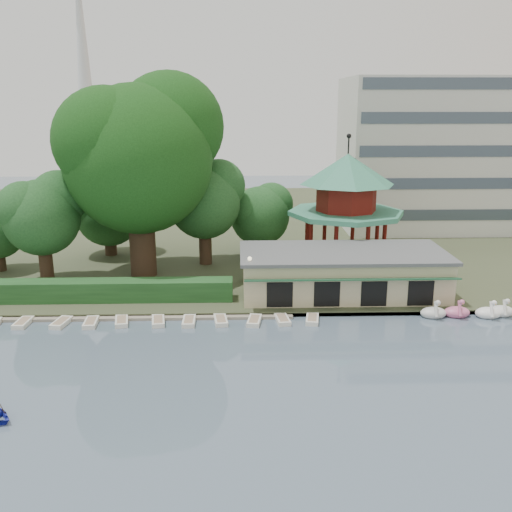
{
  "coord_description": "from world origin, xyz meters",
  "views": [
    {
      "loc": [
        0.59,
        -27.36,
        17.35
      ],
      "look_at": [
        2.0,
        18.0,
        5.0
      ],
      "focal_mm": 40.0,
      "sensor_mm": 36.0,
      "label": 1
    }
  ],
  "objects_px": {
    "dock": "(87,317)",
    "pavilion": "(346,198)",
    "boathouse": "(342,272)",
    "big_tree": "(140,149)"
  },
  "relations": [
    {
      "from": "dock",
      "to": "pavilion",
      "type": "relative_size",
      "value": 2.52
    },
    {
      "from": "boathouse",
      "to": "pavilion",
      "type": "height_order",
      "value": "pavilion"
    },
    {
      "from": "boathouse",
      "to": "dock",
      "type": "bearing_deg",
      "value": -167.76
    },
    {
      "from": "dock",
      "to": "boathouse",
      "type": "bearing_deg",
      "value": 12.24
    },
    {
      "from": "dock",
      "to": "pavilion",
      "type": "distance_m",
      "value": 29.14
    },
    {
      "from": "dock",
      "to": "big_tree",
      "type": "bearing_deg",
      "value": 73.85
    },
    {
      "from": "big_tree",
      "to": "boathouse",
      "type": "bearing_deg",
      "value": -18.41
    },
    {
      "from": "pavilion",
      "to": "big_tree",
      "type": "distance_m",
      "value": 21.84
    },
    {
      "from": "dock",
      "to": "boathouse",
      "type": "distance_m",
      "value": 22.62
    },
    {
      "from": "dock",
      "to": "boathouse",
      "type": "height_order",
      "value": "boathouse"
    }
  ]
}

